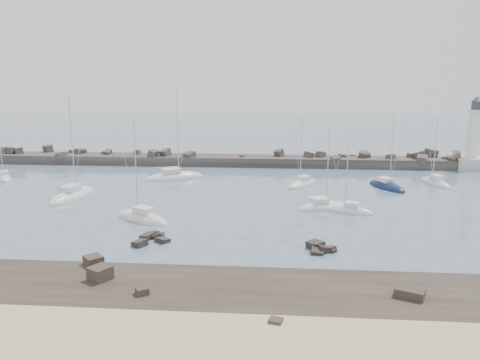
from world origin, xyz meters
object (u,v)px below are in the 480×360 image
(lighthouse, at_px, (472,153))
(sailboat_10, at_px, (435,183))
(sailboat_1, at_px, (4,178))
(sailboat_5, at_px, (142,219))
(sailboat_4, at_px, (174,178))
(sailboat_7, at_px, (322,208))
(sailboat_9, at_px, (349,211))
(sailboat_6, at_px, (302,185))
(sailboat_8, at_px, (387,187))
(sailboat_3, at_px, (73,196))

(lighthouse, height_order, sailboat_10, lighthouse)
(sailboat_1, bearing_deg, sailboat_5, -35.77)
(sailboat_1, height_order, sailboat_4, sailboat_4)
(sailboat_7, bearing_deg, sailboat_5, -162.21)
(sailboat_9, bearing_deg, sailboat_10, 47.89)
(sailboat_7, bearing_deg, sailboat_6, 98.06)
(sailboat_8, height_order, sailboat_9, sailboat_8)
(sailboat_6, bearing_deg, sailboat_9, -71.35)
(sailboat_1, distance_m, sailboat_4, 29.69)
(sailboat_5, xyz_separation_m, sailboat_7, (22.47, 7.21, -0.02))
(sailboat_3, xyz_separation_m, sailboat_10, (55.74, 13.37, -0.01))
(lighthouse, bearing_deg, sailboat_5, -143.84)
(sailboat_4, relative_size, sailboat_8, 1.24)
(sailboat_7, bearing_deg, sailboat_3, 174.88)
(sailboat_6, xyz_separation_m, sailboat_9, (5.30, -15.70, -0.00))
(sailboat_1, distance_m, sailboat_3, 21.38)
(sailboat_5, distance_m, sailboat_7, 23.60)
(sailboat_8, bearing_deg, lighthouse, 43.23)
(sailboat_4, distance_m, sailboat_8, 35.65)
(sailboat_5, xyz_separation_m, sailboat_9, (25.79, 5.51, -0.02))
(sailboat_1, xyz_separation_m, sailboat_3, (17.70, -12.00, 0.02))
(sailboat_6, bearing_deg, sailboat_3, -162.36)
(sailboat_1, distance_m, sailboat_7, 55.71)
(lighthouse, distance_m, sailboat_10, 19.91)
(sailboat_1, bearing_deg, sailboat_9, -16.56)
(sailboat_5, bearing_deg, sailboat_10, 29.35)
(sailboat_5, relative_size, sailboat_10, 1.12)
(lighthouse, xyz_separation_m, sailboat_10, (-11.81, -15.76, -2.95))
(sailboat_3, xyz_separation_m, sailboat_5, (13.42, -10.43, -0.00))
(sailboat_1, height_order, sailboat_9, sailboat_1)
(sailboat_5, distance_m, sailboat_10, 48.56)
(sailboat_3, height_order, sailboat_8, sailboat_3)
(sailboat_5, relative_size, sailboat_9, 1.32)
(sailboat_1, height_order, sailboat_6, sailboat_6)
(sailboat_1, xyz_separation_m, sailboat_6, (51.61, -1.22, 0.01))
(lighthouse, xyz_separation_m, sailboat_1, (-85.26, -17.13, -2.96))
(sailboat_4, relative_size, sailboat_5, 1.23)
(sailboat_5, height_order, sailboat_9, sailboat_5)
(sailboat_4, bearing_deg, lighthouse, 14.65)
(sailboat_1, bearing_deg, lighthouse, 11.36)
(lighthouse, height_order, sailboat_1, lighthouse)
(lighthouse, distance_m, sailboat_1, 87.01)
(lighthouse, distance_m, sailboat_4, 57.62)
(sailboat_8, distance_m, sailboat_10, 9.14)
(sailboat_1, height_order, sailboat_5, sailboat_5)
(sailboat_8, xyz_separation_m, sailboat_10, (8.51, 3.34, 0.01))
(sailboat_1, height_order, sailboat_3, sailboat_3)
(sailboat_6, relative_size, sailboat_7, 1.04)
(sailboat_1, bearing_deg, sailboat_6, -1.35)
(sailboat_10, bearing_deg, sailboat_7, -140.12)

